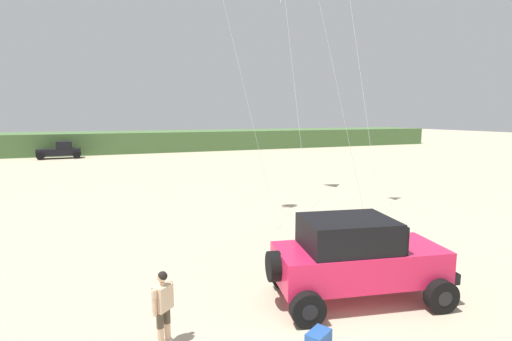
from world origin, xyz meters
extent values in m
cube|color=#4C703D|center=(3.82, 51.23, 1.35)|extent=(90.00, 9.10, 2.70)
cube|color=#EA2151|center=(2.54, 2.96, 1.01)|extent=(4.67, 2.66, 0.90)
cube|color=#EA2151|center=(4.15, 2.64, 1.38)|extent=(1.41, 1.87, 0.12)
cube|color=black|center=(2.19, 3.03, 1.86)|extent=(2.60, 2.17, 0.80)
cube|color=black|center=(3.37, 2.80, 1.82)|extent=(0.42, 1.66, 0.72)
cube|color=black|center=(4.77, 2.52, 0.74)|extent=(0.55, 1.81, 0.28)
cylinder|color=black|center=(0.26, 3.42, 1.11)|extent=(0.44, 0.82, 0.77)
cylinder|color=black|center=(4.45, 3.64, 0.42)|extent=(0.88, 0.46, 0.84)
cylinder|color=black|center=(4.45, 3.64, 0.42)|extent=(0.43, 0.39, 0.38)
cylinder|color=black|center=(4.05, 1.61, 0.42)|extent=(0.88, 0.46, 0.84)
cylinder|color=black|center=(4.05, 1.61, 0.42)|extent=(0.43, 0.39, 0.38)
cylinder|color=black|center=(1.02, 4.32, 0.42)|extent=(0.88, 0.46, 0.84)
cylinder|color=black|center=(1.02, 4.32, 0.42)|extent=(0.43, 0.39, 0.38)
cylinder|color=black|center=(0.62, 2.29, 0.42)|extent=(0.88, 0.46, 0.84)
cylinder|color=black|center=(0.62, 2.29, 0.42)|extent=(0.43, 0.39, 0.38)
cylinder|color=#DBB28E|center=(-2.70, 2.73, 0.25)|extent=(0.14, 0.14, 0.49)
cylinder|color=#4C4233|center=(-2.70, 2.73, 0.64)|extent=(0.15, 0.15, 0.36)
cylinder|color=#DBB28E|center=(-2.53, 2.88, 0.25)|extent=(0.14, 0.14, 0.49)
cylinder|color=#4C4233|center=(-2.53, 2.88, 0.64)|extent=(0.15, 0.15, 0.36)
cube|color=silver|center=(-2.56, 2.91, 0.05)|extent=(0.25, 0.27, 0.10)
cube|color=beige|center=(-2.62, 2.80, 1.09)|extent=(0.47, 0.46, 0.54)
cylinder|color=#DBB28E|center=(-2.81, 2.64, 1.08)|extent=(0.09, 0.09, 0.56)
cylinder|color=beige|center=(-2.81, 2.64, 1.27)|extent=(0.11, 0.11, 0.16)
cylinder|color=#DBB28E|center=(-2.42, 2.97, 1.08)|extent=(0.09, 0.09, 0.56)
cylinder|color=beige|center=(-2.42, 2.97, 1.27)|extent=(0.11, 0.11, 0.16)
cylinder|color=#DBB28E|center=(-2.62, 2.80, 1.40)|extent=(0.10, 0.10, 0.08)
sphere|color=#DBB28E|center=(-2.62, 2.80, 1.54)|extent=(0.21, 0.21, 0.21)
sphere|color=black|center=(-2.61, 2.79, 1.56)|extent=(0.21, 0.21, 0.21)
cube|color=#23519E|center=(0.40, 1.45, 0.19)|extent=(0.66, 0.59, 0.38)
cube|color=black|center=(-8.03, 44.61, 0.76)|extent=(4.65, 2.02, 0.76)
cube|color=black|center=(-7.48, 44.62, 1.56)|extent=(1.65, 1.84, 0.84)
cylinder|color=black|center=(-6.21, 45.70, 0.38)|extent=(0.77, 0.28, 0.76)
cylinder|color=black|center=(-6.15, 43.61, 0.38)|extent=(0.77, 0.28, 0.76)
cylinder|color=black|center=(-9.90, 45.61, 0.38)|extent=(0.77, 0.28, 0.76)
cylinder|color=black|center=(-9.85, 43.51, 0.38)|extent=(0.77, 0.28, 0.76)
cylinder|color=silver|center=(1.88, 10.96, 7.70)|extent=(2.78, 2.95, 15.30)
cylinder|color=silver|center=(4.65, 7.77, 6.97)|extent=(2.75, 1.91, 13.85)
cylinder|color=silver|center=(7.82, 10.13, 6.56)|extent=(0.34, 4.14, 13.02)
cylinder|color=silver|center=(6.59, 14.40, 6.35)|extent=(1.00, 5.20, 12.61)
camera|label=1|loc=(-3.69, -5.06, 4.90)|focal=27.05mm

